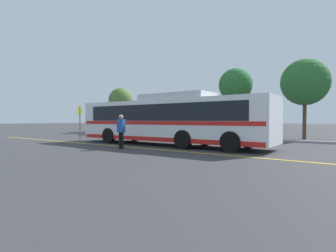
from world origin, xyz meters
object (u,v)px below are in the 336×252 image
Objects in this scene: parked_car_1 at (147,129)px; bus_stop_sign at (80,119)px; transit_bus at (168,120)px; tree_2 at (235,85)px; tree_0 at (121,100)px; parked_car_2 at (204,131)px; tree_1 at (305,82)px; pedestrian_0 at (121,129)px; parked_car_0 at (108,127)px.

parked_car_1 is 1.83× the size of bus_stop_sign.
transit_bus is 1.97× the size of tree_2.
tree_0 is 0.85× the size of tree_2.
transit_bus is at bearing 4.21° from parked_car_2.
tree_1 is at bearing -30.11° from transit_bus.
pedestrian_0 is (5.41, -8.45, 0.34)m from parked_car_1.
bus_stop_sign reaches higher than parked_car_2.
parked_car_1 is at bearing -91.96° from parked_car_2.
tree_1 reaches higher than tree_0.
bus_stop_sign is at bearing 30.54° from parked_car_0.
tree_2 is (-0.30, 11.52, 3.33)m from transit_bus.
pedestrian_0 is (10.60, -8.35, 0.28)m from parked_car_0.
parked_car_0 is 18.45m from tree_1.
tree_1 reaches higher than pedestrian_0.
tree_0 reaches higher than pedestrian_0.
parked_car_2 is 1.78× the size of bus_stop_sign.
parked_car_2 is 9.38m from bus_stop_sign.
pedestrian_0 is (-0.56, -8.20, 0.37)m from parked_car_2.
parked_car_0 is 5.19m from parked_car_1.
tree_1 is (20.46, 0.10, 0.50)m from tree_0.
bus_stop_sign is (-7.43, -0.91, 0.05)m from transit_bus.
parked_car_1 is at bearing 88.42° from parked_car_0.
tree_2 is at bearing 86.12° from pedestrian_0.
parked_car_0 is 1.77× the size of bus_stop_sign.
bus_stop_sign is at bearing 160.44° from pedestrian_0.
tree_0 is 14.37m from tree_2.
pedestrian_0 reaches higher than parked_car_0.
tree_2 is at bearing 1.32° from transit_bus.
tree_0 is at bearing -116.95° from parked_car_1.
parked_car_2 is 8.89m from tree_1.
pedestrian_0 is (-0.90, -3.03, -0.51)m from transit_bus.
pedestrian_0 is 6.88m from bus_stop_sign.
parked_car_2 is at bearing -90.36° from tree_2.
tree_2 reaches higher than pedestrian_0.
tree_2 reaches higher than transit_bus.
parked_car_2 is at bearing 3.60° from transit_bus.
tree_0 reaches higher than parked_car_0.
tree_1 is (6.23, 5.06, 3.81)m from parked_car_2.
bus_stop_sign is (-7.09, -6.07, 0.93)m from parked_car_2.
tree_0 reaches higher than parked_car_2.
transit_bus is 2.32× the size of tree_0.
parked_car_2 is (-0.34, 5.17, -0.88)m from transit_bus.
transit_bus is 2.74× the size of parked_car_1.
tree_0 is (-14.23, 4.97, 3.31)m from parked_car_2.
tree_2 is at bearing -30.02° from bus_stop_sign.
pedestrian_0 is at bearing -43.92° from tree_0.
tree_0 is at bearing 134.56° from pedestrian_0.
tree_0 is at bearing -174.46° from tree_2.
pedestrian_0 is at bearing 49.10° from parked_car_0.
tree_0 reaches higher than parked_car_1.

